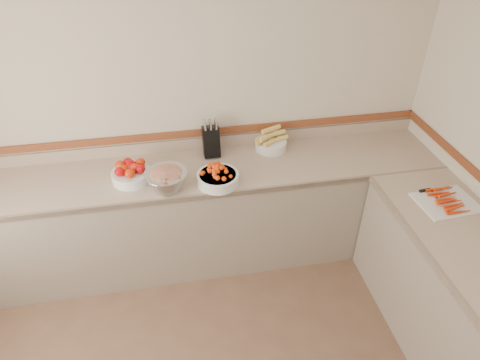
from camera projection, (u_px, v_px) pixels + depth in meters
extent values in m
plane|color=beige|center=(180.00, 105.00, 3.32)|extent=(4.00, 0.00, 4.00)
cube|color=tan|center=(188.00, 173.00, 3.30)|extent=(4.00, 0.65, 0.04)
cube|color=gray|center=(192.00, 217.00, 3.57)|extent=(4.00, 0.63, 0.86)
cube|color=#86715A|center=(192.00, 198.00, 3.05)|extent=(4.00, 0.02, 0.04)
cube|color=tan|center=(184.00, 145.00, 3.51)|extent=(4.00, 0.02, 0.10)
cube|color=brown|center=(183.00, 134.00, 3.45)|extent=(4.00, 0.02, 0.06)
cube|color=black|center=(453.00, 301.00, 2.42)|extent=(0.02, 0.58, 0.06)
cylinder|color=silver|center=(449.00, 310.00, 2.46)|extent=(0.02, 0.50, 0.02)
cube|color=black|center=(211.00, 141.00, 3.41)|extent=(0.13, 0.16, 0.26)
cylinder|color=silver|center=(205.00, 126.00, 3.29)|extent=(0.02, 0.03, 0.07)
cylinder|color=silver|center=(211.00, 126.00, 3.30)|extent=(0.02, 0.03, 0.07)
cylinder|color=silver|center=(216.00, 125.00, 3.31)|extent=(0.02, 0.03, 0.07)
cylinder|color=silver|center=(205.00, 125.00, 3.32)|extent=(0.02, 0.03, 0.07)
cylinder|color=silver|center=(210.00, 124.00, 3.32)|extent=(0.02, 0.03, 0.07)
cylinder|color=silver|center=(216.00, 124.00, 3.33)|extent=(0.02, 0.03, 0.07)
cylinder|color=silver|center=(205.00, 123.00, 3.34)|extent=(0.02, 0.03, 0.07)
cylinder|color=silver|center=(210.00, 123.00, 3.34)|extent=(0.02, 0.03, 0.07)
cylinder|color=silver|center=(215.00, 122.00, 3.35)|extent=(0.02, 0.03, 0.07)
cylinder|color=white|center=(131.00, 176.00, 3.18)|extent=(0.29, 0.29, 0.08)
torus|color=white|center=(131.00, 172.00, 3.16)|extent=(0.29, 0.29, 0.01)
cylinder|color=white|center=(131.00, 172.00, 3.16)|extent=(0.26, 0.26, 0.01)
ellipsoid|color=#C2070A|center=(120.00, 172.00, 3.09)|extent=(0.08, 0.08, 0.07)
ellipsoid|color=red|center=(130.00, 173.00, 3.08)|extent=(0.08, 0.08, 0.07)
ellipsoid|color=#C2070A|center=(140.00, 169.00, 3.12)|extent=(0.08, 0.08, 0.07)
ellipsoid|color=red|center=(120.00, 165.00, 3.16)|extent=(0.08, 0.08, 0.07)
ellipsoid|color=#C2070A|center=(130.00, 167.00, 3.15)|extent=(0.08, 0.08, 0.07)
ellipsoid|color=red|center=(140.00, 162.00, 3.19)|extent=(0.08, 0.08, 0.07)
ellipsoid|color=#C2070A|center=(128.00, 162.00, 3.19)|extent=(0.08, 0.08, 0.07)
ellipsoid|color=red|center=(135.00, 168.00, 3.14)|extent=(0.08, 0.08, 0.07)
ellipsoid|color=#C2070A|center=(130.00, 164.00, 3.17)|extent=(0.08, 0.08, 0.07)
ellipsoid|color=red|center=(123.00, 169.00, 3.12)|extent=(0.08, 0.08, 0.07)
cylinder|color=white|center=(218.00, 179.00, 3.14)|extent=(0.31, 0.31, 0.08)
torus|color=white|center=(218.00, 175.00, 3.12)|extent=(0.31, 0.31, 0.01)
cylinder|color=white|center=(218.00, 175.00, 3.12)|extent=(0.27, 0.27, 0.01)
sphere|color=red|center=(218.00, 178.00, 3.03)|extent=(0.03, 0.03, 0.03)
sphere|color=red|center=(232.00, 171.00, 3.11)|extent=(0.03, 0.03, 0.03)
sphere|color=red|center=(208.00, 167.00, 3.13)|extent=(0.03, 0.03, 0.03)
sphere|color=red|center=(213.00, 164.00, 3.19)|extent=(0.03, 0.03, 0.03)
sphere|color=red|center=(215.00, 173.00, 3.05)|extent=(0.03, 0.03, 0.03)
sphere|color=red|center=(227.00, 170.00, 3.10)|extent=(0.03, 0.03, 0.03)
sphere|color=red|center=(217.00, 164.00, 3.16)|extent=(0.03, 0.03, 0.03)
sphere|color=red|center=(215.00, 169.00, 3.09)|extent=(0.03, 0.03, 0.03)
sphere|color=red|center=(214.00, 174.00, 3.05)|extent=(0.03, 0.03, 0.03)
sphere|color=red|center=(231.00, 173.00, 3.08)|extent=(0.03, 0.03, 0.03)
sphere|color=red|center=(217.00, 167.00, 3.08)|extent=(0.03, 0.03, 0.03)
sphere|color=red|center=(231.00, 170.00, 3.11)|extent=(0.03, 0.03, 0.03)
sphere|color=red|center=(212.00, 165.00, 3.17)|extent=(0.03, 0.03, 0.03)
sphere|color=red|center=(216.00, 175.00, 3.05)|extent=(0.03, 0.03, 0.03)
sphere|color=red|center=(216.00, 176.00, 3.04)|extent=(0.03, 0.03, 0.03)
sphere|color=red|center=(218.00, 168.00, 3.09)|extent=(0.03, 0.03, 0.03)
sphere|color=red|center=(218.00, 163.00, 3.20)|extent=(0.03, 0.03, 0.03)
sphere|color=red|center=(215.00, 169.00, 3.07)|extent=(0.03, 0.03, 0.03)
sphere|color=red|center=(216.00, 164.00, 3.17)|extent=(0.03, 0.03, 0.03)
sphere|color=red|center=(219.00, 177.00, 3.03)|extent=(0.03, 0.03, 0.03)
sphere|color=red|center=(217.00, 171.00, 3.07)|extent=(0.03, 0.03, 0.03)
sphere|color=red|center=(215.00, 174.00, 3.05)|extent=(0.03, 0.03, 0.03)
sphere|color=red|center=(216.00, 164.00, 3.19)|extent=(0.03, 0.03, 0.03)
sphere|color=red|center=(219.00, 166.00, 3.09)|extent=(0.03, 0.03, 0.03)
sphere|color=red|center=(220.00, 165.00, 3.16)|extent=(0.03, 0.03, 0.03)
sphere|color=red|center=(217.00, 166.00, 3.12)|extent=(0.03, 0.03, 0.03)
sphere|color=red|center=(205.00, 172.00, 3.09)|extent=(0.03, 0.03, 0.03)
sphere|color=red|center=(221.00, 163.00, 3.18)|extent=(0.03, 0.03, 0.03)
sphere|color=red|center=(218.00, 172.00, 3.06)|extent=(0.03, 0.03, 0.03)
sphere|color=red|center=(213.00, 172.00, 3.05)|extent=(0.03, 0.03, 0.03)
sphere|color=red|center=(217.00, 167.00, 3.08)|extent=(0.03, 0.03, 0.03)
sphere|color=red|center=(205.00, 175.00, 3.06)|extent=(0.03, 0.03, 0.03)
sphere|color=red|center=(213.00, 165.00, 3.14)|extent=(0.03, 0.03, 0.03)
sphere|color=red|center=(219.00, 169.00, 3.07)|extent=(0.03, 0.03, 0.03)
sphere|color=red|center=(221.00, 163.00, 3.20)|extent=(0.03, 0.03, 0.03)
sphere|color=red|center=(217.00, 167.00, 3.10)|extent=(0.03, 0.03, 0.03)
cylinder|color=white|center=(271.00, 145.00, 3.53)|extent=(0.26, 0.26, 0.08)
torus|color=white|center=(271.00, 141.00, 3.51)|extent=(0.26, 0.26, 0.01)
cylinder|color=#E9BF61|center=(265.00, 141.00, 3.48)|extent=(0.17, 0.11, 0.04)
cylinder|color=#E9BF61|center=(272.00, 141.00, 3.47)|extent=(0.17, 0.12, 0.04)
cylinder|color=#E9BF61|center=(278.00, 139.00, 3.50)|extent=(0.18, 0.08, 0.04)
cylinder|color=#E9BF61|center=(264.00, 137.00, 3.52)|extent=(0.17, 0.11, 0.04)
cylinder|color=#E9BF61|center=(273.00, 136.00, 3.54)|extent=(0.18, 0.07, 0.04)
cylinder|color=#E9BF61|center=(269.00, 135.00, 3.48)|extent=(0.17, 0.12, 0.04)
cylinder|color=#E9BF61|center=(276.00, 134.00, 3.49)|extent=(0.18, 0.09, 0.04)
cylinder|color=#E9BF61|center=(271.00, 129.00, 3.48)|extent=(0.17, 0.10, 0.04)
cylinder|color=#E9BF61|center=(268.00, 137.00, 3.45)|extent=(0.17, 0.13, 0.04)
cylinder|color=#B2B2BA|center=(167.00, 181.00, 3.06)|extent=(0.31, 0.31, 0.14)
torus|color=#B2B2BA|center=(166.00, 173.00, 3.02)|extent=(0.31, 0.31, 0.01)
ellipsoid|color=#B5144B|center=(166.00, 175.00, 3.03)|extent=(0.26, 0.26, 0.08)
cube|color=#B5144B|center=(159.00, 168.00, 3.05)|extent=(0.03, 0.03, 0.02)
cube|color=#9CBA5A|center=(154.00, 178.00, 2.97)|extent=(0.03, 0.03, 0.02)
cube|color=#B5144B|center=(166.00, 167.00, 3.05)|extent=(0.03, 0.03, 0.02)
cube|color=#9CBA5A|center=(162.00, 180.00, 2.94)|extent=(0.03, 0.03, 0.02)
cube|color=#B5144B|center=(167.00, 167.00, 3.05)|extent=(0.03, 0.03, 0.02)
cube|color=#9CBA5A|center=(168.00, 170.00, 3.02)|extent=(0.03, 0.03, 0.02)
cube|color=#B5144B|center=(166.00, 175.00, 2.96)|extent=(0.02, 0.02, 0.02)
cube|color=#9CBA5A|center=(166.00, 173.00, 3.02)|extent=(0.03, 0.03, 0.02)
cube|color=#B5144B|center=(162.00, 171.00, 3.01)|extent=(0.03, 0.03, 0.02)
cube|color=#9CBA5A|center=(164.00, 172.00, 3.00)|extent=(0.02, 0.02, 0.02)
cube|color=#B5144B|center=(163.00, 170.00, 3.02)|extent=(0.03, 0.03, 0.02)
cube|color=#9CBA5A|center=(165.00, 179.00, 2.93)|extent=(0.03, 0.03, 0.02)
cube|color=#B5144B|center=(163.00, 172.00, 3.01)|extent=(0.02, 0.02, 0.02)
cube|color=#9CBA5A|center=(179.00, 175.00, 2.99)|extent=(0.03, 0.03, 0.02)
cube|color=silver|center=(447.00, 202.00, 2.97)|extent=(0.42, 0.34, 0.01)
cone|color=red|center=(458.00, 212.00, 2.86)|extent=(0.16, 0.04, 0.02)
cone|color=red|center=(457.00, 207.00, 2.87)|extent=(0.16, 0.04, 0.02)
cone|color=red|center=(454.00, 208.00, 2.90)|extent=(0.16, 0.04, 0.02)
cone|color=red|center=(452.00, 205.00, 2.92)|extent=(0.16, 0.04, 0.02)
cone|color=red|center=(451.00, 201.00, 2.92)|extent=(0.16, 0.04, 0.02)
cone|color=red|center=(448.00, 201.00, 2.95)|extent=(0.16, 0.04, 0.02)
cone|color=red|center=(446.00, 199.00, 2.97)|extent=(0.16, 0.04, 0.02)
cone|color=red|center=(445.00, 195.00, 2.98)|extent=(0.16, 0.04, 0.02)
cone|color=red|center=(442.00, 195.00, 3.01)|extent=(0.16, 0.04, 0.02)
cone|color=red|center=(440.00, 193.00, 3.03)|extent=(0.16, 0.04, 0.02)
cone|color=red|center=(439.00, 189.00, 3.03)|extent=(0.16, 0.04, 0.02)
cone|color=red|center=(437.00, 189.00, 3.06)|extent=(0.16, 0.04, 0.02)
cube|color=silver|center=(440.00, 189.00, 3.08)|extent=(0.17, 0.04, 0.00)
cube|color=black|center=(425.00, 190.00, 3.06)|extent=(0.09, 0.03, 0.02)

